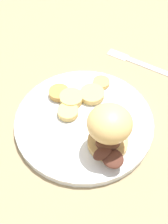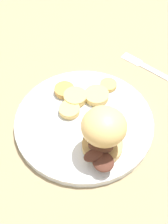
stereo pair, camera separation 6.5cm
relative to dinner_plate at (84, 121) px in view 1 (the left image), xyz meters
The scene contains 9 objects.
ground_plane 0.01m from the dinner_plate, ahead, with size 4.00×4.00×0.00m, color #937F5B.
dinner_plate is the anchor object (origin of this frame).
sandwich 0.10m from the dinner_plate, 69.39° to the right, with size 0.09×0.13×0.10m.
potato_round_0 0.07m from the dinner_plate, 58.47° to the left, with size 0.06×0.06×0.01m, color #DBB766.
potato_round_1 0.06m from the dinner_plate, 102.07° to the left, with size 0.05×0.05×0.02m, color #DBB766.
potato_round_2 0.04m from the dinner_plate, 140.36° to the left, with size 0.05×0.05×0.01m, color #DBB766.
potato_round_3 0.11m from the dinner_plate, 52.71° to the left, with size 0.04×0.04×0.01m, color tan.
potato_round_4 0.09m from the dinner_plate, 112.98° to the left, with size 0.05×0.05×0.01m, color #BC8942.
fork 0.24m from the dinner_plate, 38.13° to the left, with size 0.14×0.15×0.00m.
Camera 1 is at (-0.11, -0.39, 0.55)m, focal length 50.00 mm.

